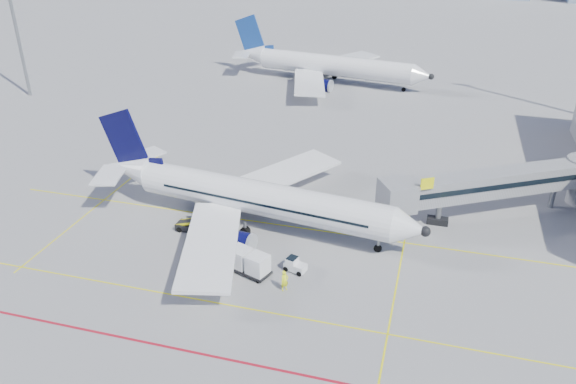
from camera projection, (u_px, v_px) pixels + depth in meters
The scene contains 10 objects.
ground at pixel (245, 265), 52.56m from camera, with size 420.00×420.00×0.00m, color gray.
apron_markings at pixel (224, 288), 49.35m from camera, with size 90.00×35.12×0.01m.
jet_bridge at pixel (506, 183), 59.69m from camera, with size 23.55×15.78×6.30m.
floodlight_mast_nw at pixel (14, 17), 94.05m from camera, with size 3.20×0.61×25.45m.
main_aircraft at pixel (249, 197), 57.98m from camera, with size 36.63×31.83×10.84m.
second_aircraft at pixel (327, 65), 106.40m from camera, with size 39.78×34.44×11.67m.
baggage_tug at pixel (294, 265), 51.44m from camera, with size 2.20×1.69×1.37m.
cargo_dolly at pixel (249, 262), 50.86m from camera, with size 4.44×3.05×2.23m.
belt_loader at pixel (197, 226), 57.71m from camera, with size 5.91×1.75×2.40m.
ramp_worker at pixel (285, 281), 48.67m from camera, with size 0.71×0.47×1.96m, color #EAF71A.
Camera 1 is at (15.74, -41.04, 29.90)m, focal length 35.00 mm.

